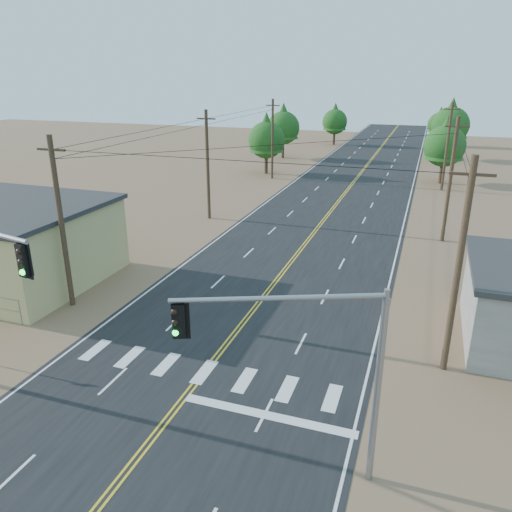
% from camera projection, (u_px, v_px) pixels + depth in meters
% --- Properties ---
extents(ground, '(220.00, 220.00, 0.00)m').
position_uv_depth(ground, '(100.00, 505.00, 16.08)').
color(ground, brown).
rests_on(ground, ground).
extents(road, '(15.00, 200.00, 0.02)m').
position_uv_depth(road, '(312.00, 235.00, 42.66)').
color(road, black).
rests_on(road, ground).
extents(utility_pole_left_near, '(1.80, 0.30, 10.00)m').
position_uv_depth(utility_pole_left_near, '(61.00, 223.00, 28.17)').
color(utility_pole_left_near, '#4C3826').
rests_on(utility_pole_left_near, ground).
extents(utility_pole_left_mid, '(1.80, 0.30, 10.00)m').
position_uv_depth(utility_pole_left_mid, '(208.00, 164.00, 45.89)').
color(utility_pole_left_mid, '#4C3826').
rests_on(utility_pole_left_mid, ground).
extents(utility_pole_left_far, '(1.80, 0.30, 10.00)m').
position_uv_depth(utility_pole_left_far, '(272.00, 139.00, 63.61)').
color(utility_pole_left_far, '#4C3826').
rests_on(utility_pole_left_far, ground).
extents(utility_pole_right_near, '(1.80, 0.30, 10.00)m').
position_uv_depth(utility_pole_right_near, '(458.00, 268.00, 21.71)').
color(utility_pole_right_near, '#4C3826').
rests_on(utility_pole_right_near, ground).
extents(utility_pole_right_mid, '(1.80, 0.30, 10.00)m').
position_uv_depth(utility_pole_right_mid, '(450.00, 180.00, 39.43)').
color(utility_pole_right_mid, '#4C3826').
rests_on(utility_pole_right_mid, ground).
extents(utility_pole_right_far, '(1.80, 0.30, 10.00)m').
position_uv_depth(utility_pole_right_far, '(447.00, 146.00, 57.16)').
color(utility_pole_right_far, '#4C3826').
rests_on(utility_pole_right_far, ground).
extents(signal_mast_right, '(6.08, 2.73, 7.10)m').
position_uv_depth(signal_mast_right, '(320.00, 358.00, 15.36)').
color(signal_mast_right, gray).
rests_on(signal_mast_right, ground).
extents(tree_left_near, '(4.91, 4.91, 8.18)m').
position_uv_depth(tree_left_near, '(266.00, 136.00, 67.01)').
color(tree_left_near, '#3F2D1E').
rests_on(tree_left_near, ground).
extents(tree_left_mid, '(5.19, 5.19, 8.65)m').
position_uv_depth(tree_left_mid, '(283.00, 124.00, 79.25)').
color(tree_left_mid, '#3F2D1E').
rests_on(tree_left_mid, ground).
extents(tree_left_far, '(4.66, 4.66, 7.76)m').
position_uv_depth(tree_left_far, '(335.00, 119.00, 94.12)').
color(tree_left_far, '#3F2D1E').
rests_on(tree_left_far, ground).
extents(tree_right_near, '(5.01, 5.01, 8.35)m').
position_uv_depth(tree_right_near, '(445.00, 142.00, 60.85)').
color(tree_right_near, '#3F2D1E').
rests_on(tree_right_near, ground).
extents(tree_right_mid, '(5.72, 5.72, 9.54)m').
position_uv_depth(tree_right_mid, '(451.00, 122.00, 77.67)').
color(tree_right_mid, '#3F2D1E').
rests_on(tree_right_mid, ground).
extents(tree_right_far, '(4.31, 4.31, 7.19)m').
position_uv_depth(tree_right_far, '(440.00, 122.00, 92.73)').
color(tree_right_far, '#3F2D1E').
rests_on(tree_right_far, ground).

